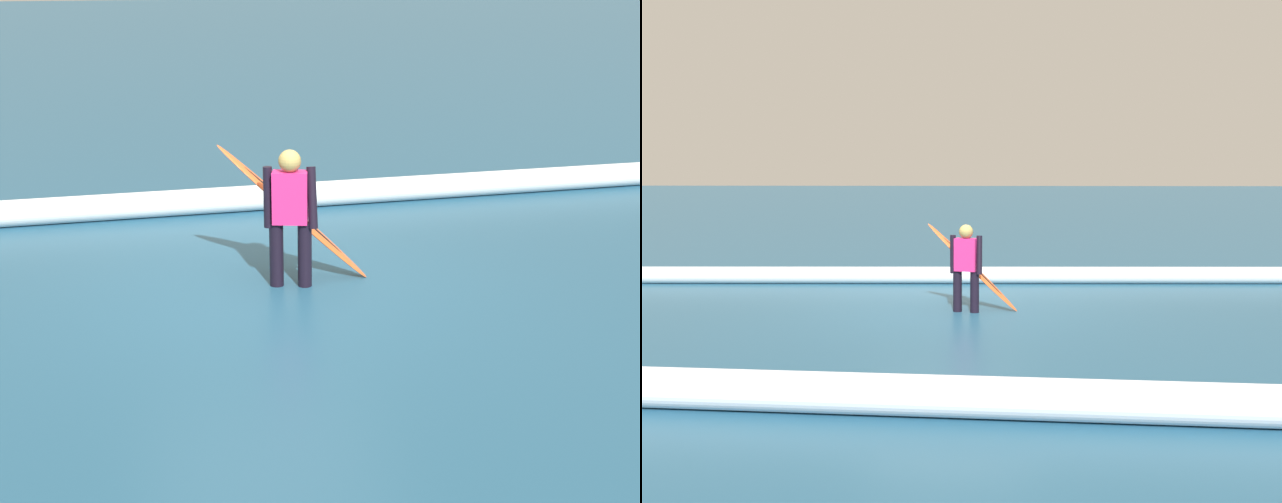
# 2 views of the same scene
# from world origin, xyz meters

# --- Properties ---
(ground_plane) EXTENTS (135.47, 135.47, 0.00)m
(ground_plane) POSITION_xyz_m (0.00, 0.00, 0.00)
(ground_plane) COLOR navy
(surfer) EXTENTS (0.50, 0.30, 1.37)m
(surfer) POSITION_xyz_m (-0.25, 0.14, 0.77)
(surfer) COLOR black
(surfer) RESTS_ON ground_plane
(surfboard) EXTENTS (1.55, 0.73, 1.39)m
(surfboard) POSITION_xyz_m (-0.34, -0.16, 0.68)
(surfboard) COLOR #E55926
(surfboard) RESTS_ON ground_plane
(wave_crest_foreground) EXTENTS (24.95, 1.05, 0.33)m
(wave_crest_foreground) POSITION_xyz_m (-0.80, -2.83, 0.16)
(wave_crest_foreground) COLOR white
(wave_crest_foreground) RESTS_ON ground_plane
(wave_crest_midground) EXTENTS (14.87, 1.46, 0.39)m
(wave_crest_midground) POSITION_xyz_m (-0.92, 5.37, 0.19)
(wave_crest_midground) COLOR white
(wave_crest_midground) RESTS_ON ground_plane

